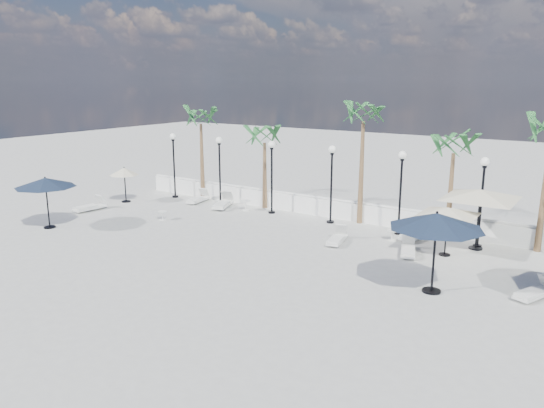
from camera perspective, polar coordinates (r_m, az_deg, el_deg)
The scene contains 27 objects.
ground at distance 21.13m, azimuth -1.96°, elevation -5.91°, with size 100.00×100.00×0.00m, color #979692.
balustrade at distance 27.18m, azimuth 7.29°, elevation -0.60°, with size 26.00×0.30×1.01m.
lamppost_0 at distance 32.03m, azimuth -10.53°, elevation 5.08°, with size 0.36×0.36×3.84m.
lamppost_1 at distance 29.72m, azimuth -5.66°, elevation 4.61°, with size 0.36×0.36×3.84m.
lamppost_2 at distance 27.65m, azimuth -0.03°, elevation 4.03°, with size 0.36×0.36×3.84m.
lamppost_3 at distance 25.89m, azimuth 6.43°, elevation 3.31°, with size 0.36×0.36×3.84m.
lamppost_4 at distance 24.51m, azimuth 13.71°, elevation 2.44°, with size 0.36×0.36×3.84m.
lamppost_5 at distance 23.58m, azimuth 21.70°, elevation 1.45°, with size 0.36×0.36×3.84m.
palm_0 at distance 31.38m, azimuth -7.67°, elevation 8.77°, with size 2.60×2.60×5.50m.
palm_1 at distance 28.69m, azimuth -0.81°, elevation 6.91°, with size 2.60×2.60×4.70m.
palm_2 at distance 25.77m, azimuth 9.81°, elevation 9.03°, with size 2.60×2.60×6.10m.
palm_3 at distance 24.46m, azimuth 18.96°, elevation 5.54°, with size 2.60×2.60×4.90m.
lounger_0 at distance 30.84m, azimuth -7.96°, elevation 0.57°, with size 0.82×1.81×0.65m.
lounger_1 at distance 30.30m, azimuth -18.99°, elevation -0.24°, with size 0.74×1.88×0.69m.
lounger_2 at distance 29.43m, azimuth -5.28°, elevation 0.09°, with size 1.30×2.08×0.74m.
lounger_3 at distance 23.20m, azimuth 7.02°, elevation -3.68°, with size 0.88×1.77×0.63m.
lounger_4 at distance 22.27m, azimuth 14.43°, elevation -4.74°, with size 1.08×1.81×0.65m.
lounger_5 at distance 24.48m, azimuth 15.18°, elevation -3.07°, with size 0.93×2.04×0.73m.
lounger_6 at distance 19.43m, azimuth 26.43°, elevation -8.46°, with size 1.16×1.76×0.63m.
side_table_0 at distance 28.69m, azimuth -2.86°, elevation -0.05°, with size 0.56×0.56×0.55m.
side_table_1 at distance 27.34m, azimuth -11.70°, elevation -1.12°, with size 0.46×0.46×0.45m.
side_table_2 at distance 23.98m, azimuth 12.79°, elevation -3.21°, with size 0.47×0.47×0.45m.
parasol_navy_left at distance 27.10m, azimuth -23.20°, elevation 2.12°, with size 2.82×2.82×2.49m.
parasol_navy_mid at distance 18.01m, azimuth 17.28°, elevation -1.78°, with size 3.12×3.12×2.79m.
parasol_cream_sq_a at distance 23.28m, azimuth 21.55°, elevation 1.43°, with size 5.57×5.57×2.74m.
parasol_cream_sq_b at distance 22.11m, azimuth 18.42°, elevation -0.40°, with size 4.26×4.26×2.14m.
parasol_cream_small at distance 31.54m, azimuth -15.61°, elevation 3.34°, with size 1.68×1.68×2.06m.
Camera 1 is at (11.68, -16.17, 6.96)m, focal length 35.00 mm.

